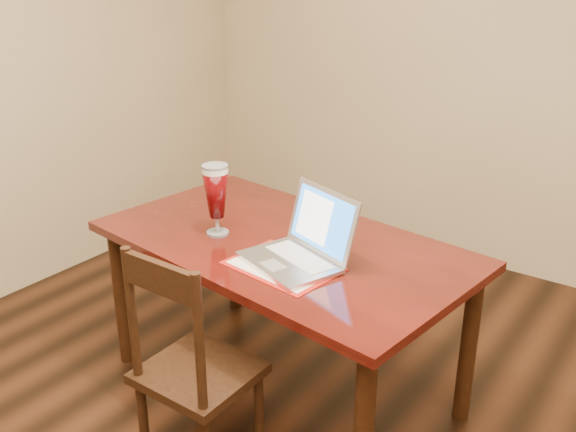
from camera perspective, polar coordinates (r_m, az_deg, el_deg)
The scene contains 2 objects.
dining_table at distance 2.63m, azimuth -0.63°, elevation -3.66°, with size 1.61×1.04×1.01m.
dining_chair at distance 2.36m, azimuth -8.49°, elevation -13.38°, with size 0.38×0.37×0.90m.
Camera 1 is at (0.91, -1.14, 1.78)m, focal length 40.00 mm.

